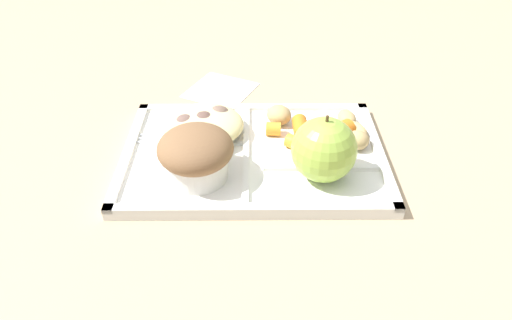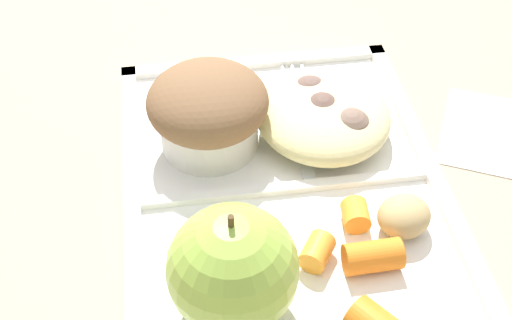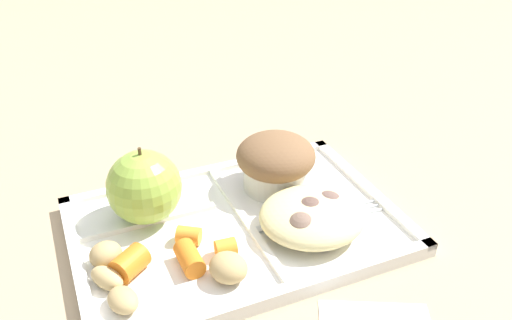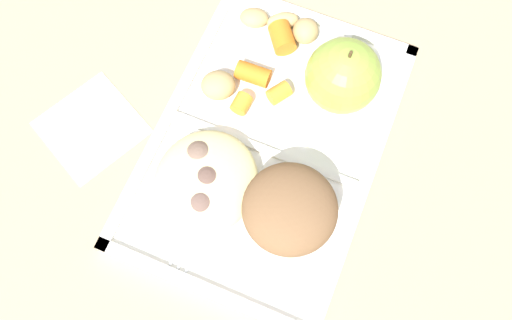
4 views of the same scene
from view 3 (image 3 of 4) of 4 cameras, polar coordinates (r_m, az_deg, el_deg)
The scene contains 18 objects.
ground at distance 0.58m, azimuth -2.06°, elevation -7.66°, with size 6.00×6.00×0.00m, color tan.
lunch_tray at distance 0.58m, azimuth -2.13°, elevation -7.19°, with size 0.34×0.23×0.02m.
green_apple at distance 0.58m, azimuth -11.82°, elevation -2.83°, with size 0.08×0.08×0.09m.
bran_muffin at distance 0.62m, azimuth 2.12°, elevation -0.19°, with size 0.09×0.09×0.07m.
carrot_slice_large at distance 0.55m, azimuth -7.17°, elevation -7.97°, with size 0.02×0.02×0.02m, color orange.
carrot_slice_tilted at distance 0.53m, azimuth -3.25°, elevation -9.33°, with size 0.02×0.02×0.02m, color orange.
carrot_slice_small at distance 0.52m, azimuth -13.29°, elevation -10.65°, with size 0.03×0.03×0.03m, color orange.
carrot_slice_near_corner at distance 0.52m, azimuth -7.10°, elevation -10.36°, with size 0.02×0.02×0.04m, color orange.
potato_chunk_wedge at distance 0.54m, azimuth -15.71°, elevation -9.69°, with size 0.03×0.03×0.02m, color tan.
potato_chunk_browned at distance 0.50m, azimuth -13.98°, elevation -14.27°, with size 0.03×0.03×0.02m, color tan.
potato_chunk_large at distance 0.51m, azimuth -2.97°, elevation -11.38°, with size 0.04×0.03×0.03m, color tan.
potato_chunk_golden at distance 0.52m, azimuth -15.60°, elevation -12.03°, with size 0.04×0.02×0.02m, color tan.
egg_noodle_pile at distance 0.56m, azimuth 5.98°, elevation -5.95°, with size 0.11×0.10×0.04m, color beige.
meatball_side at distance 0.58m, azimuth 7.66°, elevation -5.04°, with size 0.04×0.04×0.04m, color brown.
meatball_center at distance 0.56m, azimuth 5.74°, elevation -5.81°, with size 0.04×0.04×0.04m, color brown.
meatball_front at distance 0.54m, azimuth 4.81°, elevation -7.40°, with size 0.04×0.04×0.04m, color #755B4C.
meatball_back at distance 0.54m, azimuth 7.09°, elevation -7.85°, with size 0.03×0.03×0.03m, color brown.
plastic_fork at distance 0.59m, azimuth 7.38°, elevation -5.93°, with size 0.15×0.03×0.00m.
Camera 3 is at (-0.16, -0.43, 0.36)m, focal length 37.54 mm.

